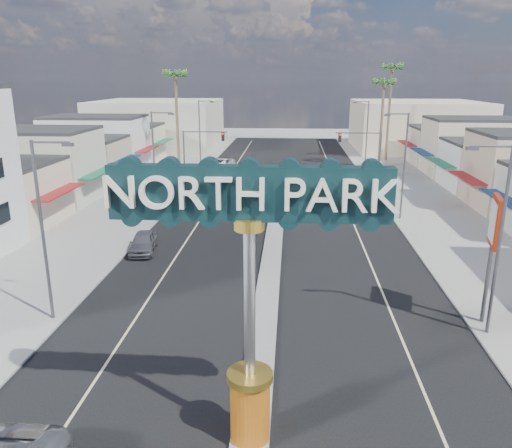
# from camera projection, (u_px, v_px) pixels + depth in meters

# --- Properties ---
(ground) EXTENTS (160.00, 160.00, 0.00)m
(ground) POSITION_uv_depth(u_px,v_px,m) (276.00, 217.00, 43.52)
(ground) COLOR gray
(ground) RESTS_ON ground
(road) EXTENTS (20.00, 120.00, 0.01)m
(road) POSITION_uv_depth(u_px,v_px,m) (276.00, 217.00, 43.52)
(road) COLOR black
(road) RESTS_ON ground
(median_island) EXTENTS (1.30, 30.00, 0.16)m
(median_island) POSITION_uv_depth(u_px,v_px,m) (268.00, 292.00, 28.18)
(median_island) COLOR gray
(median_island) RESTS_ON ground
(sidewalk_left) EXTENTS (8.00, 120.00, 0.12)m
(sidewalk_left) POSITION_uv_depth(u_px,v_px,m) (120.00, 214.00, 44.46)
(sidewalk_left) COLOR gray
(sidewalk_left) RESTS_ON ground
(sidewalk_right) EXTENTS (8.00, 120.00, 0.12)m
(sidewalk_right) POSITION_uv_depth(u_px,v_px,m) (440.00, 220.00, 42.55)
(sidewalk_right) COLOR gray
(sidewalk_right) RESTS_ON ground
(storefront_row_left) EXTENTS (12.00, 42.00, 6.00)m
(storefront_row_left) POSITION_uv_depth(u_px,v_px,m) (70.00, 157.00, 56.75)
(storefront_row_left) COLOR beige
(storefront_row_left) RESTS_ON ground
(storefront_row_right) EXTENTS (12.00, 42.00, 6.00)m
(storefront_row_right) POSITION_uv_depth(u_px,v_px,m) (504.00, 162.00, 53.49)
(storefront_row_right) COLOR #B7B29E
(storefront_row_right) RESTS_ON ground
(backdrop_far_left) EXTENTS (20.00, 20.00, 8.00)m
(backdrop_far_left) POSITION_uv_depth(u_px,v_px,m) (159.00, 124.00, 86.96)
(backdrop_far_left) COLOR #B7B29E
(backdrop_far_left) RESTS_ON ground
(backdrop_far_right) EXTENTS (20.00, 20.00, 8.00)m
(backdrop_far_right) POSITION_uv_depth(u_px,v_px,m) (416.00, 126.00, 83.97)
(backdrop_far_right) COLOR beige
(backdrop_far_right) RESTS_ON ground
(gateway_sign) EXTENTS (8.20, 1.50, 9.15)m
(gateway_sign) POSITION_uv_depth(u_px,v_px,m) (249.00, 277.00, 15.03)
(gateway_sign) COLOR #BF4D0E
(gateway_sign) RESTS_ON median_island
(traffic_signal_left) EXTENTS (5.09, 0.45, 6.00)m
(traffic_signal_left) POSITION_uv_depth(u_px,v_px,m) (200.00, 146.00, 56.34)
(traffic_signal_left) COLOR #47474C
(traffic_signal_left) RESTS_ON ground
(traffic_signal_right) EXTENTS (5.09, 0.45, 6.00)m
(traffic_signal_right) POSITION_uv_depth(u_px,v_px,m) (364.00, 148.00, 55.09)
(traffic_signal_right) COLOR #47474C
(traffic_signal_right) RESTS_ON ground
(streetlight_l_near) EXTENTS (2.03, 0.22, 9.00)m
(streetlight_l_near) POSITION_uv_depth(u_px,v_px,m) (45.00, 223.00, 23.66)
(streetlight_l_near) COLOR #47474C
(streetlight_l_near) RESTS_ON ground
(streetlight_l_mid) EXTENTS (2.03, 0.22, 9.00)m
(streetlight_l_mid) POSITION_uv_depth(u_px,v_px,m) (156.00, 158.00, 42.80)
(streetlight_l_mid) COLOR #47474C
(streetlight_l_mid) RESTS_ON ground
(streetlight_l_far) EXTENTS (2.03, 0.22, 9.00)m
(streetlight_l_far) POSITION_uv_depth(u_px,v_px,m) (201.00, 132.00, 63.86)
(streetlight_l_far) COLOR #47474C
(streetlight_l_far) RESTS_ON ground
(streetlight_r_near) EXTENTS (2.03, 0.22, 9.00)m
(streetlight_r_near) POSITION_uv_depth(u_px,v_px,m) (497.00, 232.00, 22.24)
(streetlight_r_near) COLOR #47474C
(streetlight_r_near) RESTS_ON ground
(streetlight_r_mid) EXTENTS (2.03, 0.22, 9.00)m
(streetlight_r_mid) POSITION_uv_depth(u_px,v_px,m) (403.00, 161.00, 41.39)
(streetlight_r_mid) COLOR #47474C
(streetlight_r_mid) RESTS_ON ground
(streetlight_r_far) EXTENTS (2.03, 0.22, 9.00)m
(streetlight_r_far) POSITION_uv_depth(u_px,v_px,m) (366.00, 133.00, 62.44)
(streetlight_r_far) COLOR #47474C
(streetlight_r_far) RESTS_ON ground
(palm_left_far) EXTENTS (2.60, 2.60, 13.10)m
(palm_left_far) POSITION_uv_depth(u_px,v_px,m) (175.00, 80.00, 60.31)
(palm_left_far) COLOR brown
(palm_left_far) RESTS_ON ground
(palm_right_mid) EXTENTS (2.60, 2.60, 12.10)m
(palm_right_mid) POSITION_uv_depth(u_px,v_px,m) (384.00, 87.00, 64.54)
(palm_right_mid) COLOR brown
(palm_right_mid) RESTS_ON ground
(palm_right_far) EXTENTS (2.60, 2.60, 14.10)m
(palm_right_far) POSITION_uv_depth(u_px,v_px,m) (392.00, 73.00, 69.65)
(palm_right_far) COLOR brown
(palm_right_far) RESTS_ON ground
(car_parked_left) EXTENTS (2.16, 4.26, 1.39)m
(car_parked_left) POSITION_uv_depth(u_px,v_px,m) (143.00, 242.00, 34.73)
(car_parked_left) COLOR slate
(car_parked_left) RESTS_ON ground
(car_parked_right) EXTENTS (2.22, 4.97, 1.59)m
(car_parked_right) POSITION_uv_depth(u_px,v_px,m) (369.00, 207.00, 43.92)
(car_parked_right) COLOR white
(car_parked_right) RESTS_ON ground
(city_bus) EXTENTS (4.29, 12.78, 3.49)m
(city_bus) POSITION_uv_depth(u_px,v_px,m) (208.00, 182.00, 49.44)
(city_bus) COLOR silver
(city_bus) RESTS_ON ground
(bank_pylon_sign) EXTENTS (0.68, 1.98, 6.32)m
(bank_pylon_sign) POSITION_uv_depth(u_px,v_px,m) (494.00, 229.00, 23.36)
(bank_pylon_sign) COLOR #47474C
(bank_pylon_sign) RESTS_ON sidewalk_right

